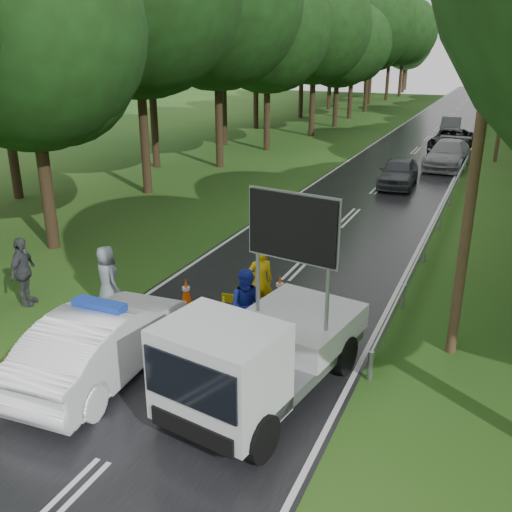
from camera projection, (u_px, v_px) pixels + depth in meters
The scene contains 21 objects.
ground at pixel (220, 346), 13.94m from camera, with size 160.00×160.00×0.00m, color #184714.
road at pixel (416, 151), 39.70m from camera, with size 7.00×140.00×0.02m, color black.
guardrail at pixel (473, 147), 37.83m from camera, with size 0.12×60.06×0.70m.
utility_pole_near at pixel (479, 139), 11.94m from camera, with size 1.40×0.24×10.00m.
utility_pole_mid at pixel (507, 78), 34.26m from camera, with size 1.40×0.24×10.00m.
police_sedan at pixel (103, 342), 12.46m from camera, with size 2.03×5.07×1.80m.
work_truck at pixel (257, 353), 11.43m from camera, with size 3.07×5.45×4.11m.
barrier at pixel (267, 307), 14.30m from camera, with size 2.36×0.37×0.98m.
officer at pixel (260, 282), 15.24m from camera, with size 0.72×0.47×1.96m, color yellow.
civilian at pixel (248, 307), 13.84m from camera, with size 0.93×0.72×1.90m, color #17279B.
bystander_mid at pixel (23, 272), 15.87m from camera, with size 1.16×0.48×1.98m, color #3E4146.
bystander_right at pixel (107, 278), 15.64m from camera, with size 0.89×0.58×1.83m, color gray.
queue_car_first at pixel (398, 172), 29.52m from camera, with size 1.75×4.36×1.49m, color #3E4245.
queue_car_second at pixel (448, 154), 33.98m from camera, with size 2.24×5.51×1.60m, color #95979C.
queue_car_third at pixel (451, 140), 39.30m from camera, with size 2.50×5.43×1.51m, color black.
queue_car_fourth at pixel (451, 126), 46.43m from camera, with size 1.51×4.32×1.42m, color #43474B.
cone_near_left at pixel (7, 369), 12.35m from camera, with size 0.32×0.32×0.69m.
cone_center at pixel (238, 338), 13.64m from camera, with size 0.32×0.32×0.69m.
cone_far at pixel (280, 287), 16.44m from camera, with size 0.35×0.35×0.74m.
cone_left_mid at pixel (186, 291), 16.15m from camera, with size 0.36×0.36×0.76m.
cone_right at pixel (333, 324), 14.19m from camera, with size 0.38×0.38×0.80m.
Camera 1 is at (5.76, -10.91, 6.92)m, focal length 40.00 mm.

